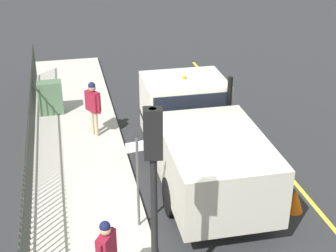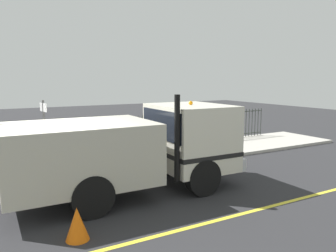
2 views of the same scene
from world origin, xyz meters
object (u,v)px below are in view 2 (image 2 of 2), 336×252
at_px(work_truck, 139,144).
at_px(utility_cabinet, 204,132).
at_px(worker_standing, 181,127).
at_px(street_sign, 44,130).
at_px(traffic_cone, 77,224).

relative_size(work_truck, utility_cabinet, 5.32).
xyz_separation_m(worker_standing, street_sign, (-0.59, 4.91, 0.33)).
bearing_deg(worker_standing, utility_cabinet, 179.27).
distance_m(worker_standing, street_sign, 4.96).
bearing_deg(utility_cabinet, street_sign, 105.35).
height_order(work_truck, traffic_cone, work_truck).
height_order(traffic_cone, street_sign, street_sign).
distance_m(traffic_cone, street_sign, 4.08).
xyz_separation_m(work_truck, worker_standing, (2.57, -2.88, -0.08)).
bearing_deg(street_sign, traffic_cone, 178.24).
height_order(utility_cabinet, traffic_cone, utility_cabinet).
bearing_deg(work_truck, street_sign, -133.45).
bearing_deg(utility_cabinet, work_truck, 128.26).
height_order(work_truck, utility_cabinet, work_truck).
bearing_deg(traffic_cone, utility_cabinet, -50.71).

